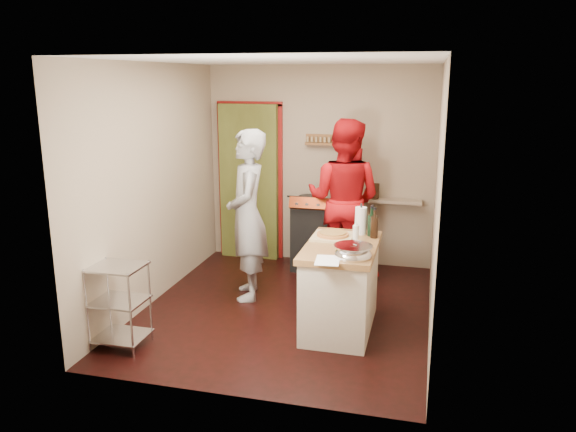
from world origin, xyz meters
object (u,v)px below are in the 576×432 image
object	(u,v)px
stove	(317,235)
person_stripe	(247,216)
person_red	(344,200)
island	(341,284)
wire_shelving	(119,302)

from	to	relation	value
stove	person_stripe	size ratio (longest dim) A/B	0.53
stove	person_red	world-z (taller)	person_red
stove	person_stripe	bearing A→B (deg)	-115.84
stove	person_stripe	distance (m)	1.38
stove	island	xyz separation A→B (m)	(0.59, -1.73, 0.01)
wire_shelving	island	world-z (taller)	island
stove	wire_shelving	size ratio (longest dim) A/B	1.26
island	person_red	size ratio (longest dim) A/B	0.64
wire_shelving	person_red	world-z (taller)	person_red
stove	wire_shelving	world-z (taller)	stove
stove	island	size ratio (longest dim) A/B	0.80
island	wire_shelving	bearing A→B (deg)	-154.91
stove	person_red	bearing A→B (deg)	-31.25
wire_shelving	island	distance (m)	2.12
island	person_stripe	bearing A→B (deg)	153.75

